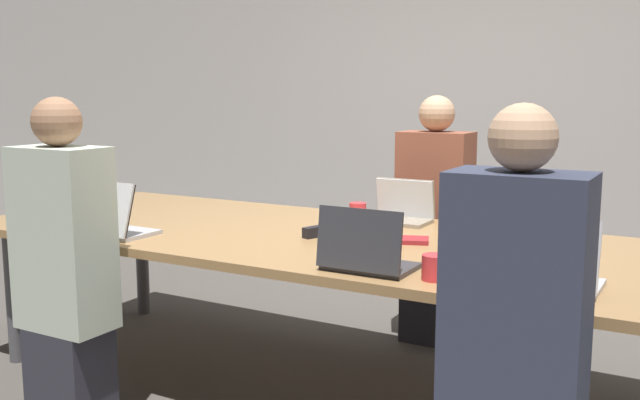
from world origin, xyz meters
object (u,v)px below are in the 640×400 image
object	(u,v)px
person_far_center	(434,225)
laptop_near_left	(113,221)
laptop_far_center	(402,210)
laptop_near_right	(549,268)
person_near_left	(65,272)
cup_near_midright	(435,267)
cup_far_center	(358,211)
bottle_near_midright	(459,244)
person_near_right	(514,353)
laptop_near_midright	(365,253)
stapler	(317,231)

from	to	relation	value
person_far_center	laptop_near_left	distance (m)	1.79
laptop_far_center	laptop_near_left	bearing A→B (deg)	-135.19
laptop_near_right	person_near_left	world-z (taller)	person_near_left
laptop_far_center	cup_near_midright	size ratio (longest dim) A/B	3.41
cup_far_center	bottle_near_midright	distance (m)	1.18
person_near_right	cup_far_center	distance (m)	1.80
laptop_far_center	laptop_near_left	xyz separation A→B (m)	(-1.03, -1.02, 0.01)
laptop_near_midright	person_far_center	bearing A→B (deg)	-79.76
cup_far_center	laptop_near_midright	bearing A→B (deg)	-62.16
laptop_far_center	laptop_near_right	bearing A→B (deg)	-44.78
laptop_near_left	stapler	bearing A→B (deg)	-150.39
person_near_right	cup_far_center	world-z (taller)	person_near_right
laptop_near_right	person_near_left	bearing A→B (deg)	13.04
cup_near_midright	stapler	distance (m)	0.89
bottle_near_midright	stapler	xyz separation A→B (m)	(-0.79, 0.31, -0.08)
laptop_near_midright	person_near_right	bearing A→B (deg)	152.33
laptop_near_left	laptop_far_center	bearing A→B (deg)	-135.19
laptop_far_center	laptop_near_midright	size ratio (longest dim) A/B	0.94
laptop_near_midright	laptop_near_left	world-z (taller)	laptop_near_left
laptop_near_midright	cup_near_midright	xyz separation A→B (m)	(0.27, 0.02, -0.03)
laptop_near_right	laptop_far_center	world-z (taller)	laptop_near_right
laptop_near_left	stapler	size ratio (longest dim) A/B	1.97
laptop_far_center	laptop_near_left	distance (m)	1.45
person_near_right	person_far_center	world-z (taller)	person_far_center
person_near_right	person_far_center	bearing A→B (deg)	-62.96
stapler	cup_far_center	bearing A→B (deg)	113.80
person_near_right	laptop_far_center	world-z (taller)	person_near_right
person_near_right	laptop_near_left	bearing A→B (deg)	-10.14
person_far_center	stapler	distance (m)	1.00
cup_far_center	bottle_near_midright	xyz separation A→B (m)	(0.83, -0.83, 0.06)
cup_far_center	cup_near_midright	distance (m)	1.27
person_far_center	person_near_left	distance (m)	2.05
person_near_right	laptop_near_left	xyz separation A→B (m)	(-1.97, 0.35, 0.16)
laptop_near_midright	bottle_near_midright	world-z (taller)	laptop_near_midright
laptop_near_midright	bottle_near_midright	bearing A→B (deg)	-150.17
cup_near_midright	laptop_near_left	world-z (taller)	laptop_near_left
person_near_right	bottle_near_midright	xyz separation A→B (m)	(-0.35, 0.52, 0.19)
laptop_far_center	bottle_near_midright	distance (m)	1.04
laptop_far_center	stapler	world-z (taller)	laptop_far_center
laptop_far_center	cup_near_midright	world-z (taller)	laptop_far_center
laptop_near_midright	person_near_left	bearing A→B (deg)	15.66
laptop_near_left	laptop_near_right	bearing A→B (deg)	-177.59
laptop_near_left	person_near_left	xyz separation A→B (m)	(0.07, -0.36, -0.16)
stapler	laptop_far_center	bearing A→B (deg)	88.97
bottle_near_midright	person_near_left	xyz separation A→B (m)	(-1.54, -0.52, -0.19)
cup_far_center	laptop_near_left	xyz separation A→B (m)	(-0.78, -0.99, 0.03)
bottle_near_midright	person_near_left	bearing A→B (deg)	-161.31
laptop_near_right	cup_far_center	size ratio (longest dim) A/B	3.78
laptop_far_center	person_far_center	distance (m)	0.45
cup_near_midright	bottle_near_midright	xyz separation A→B (m)	(0.03, 0.16, 0.06)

